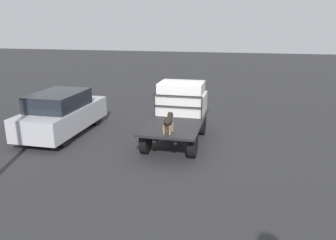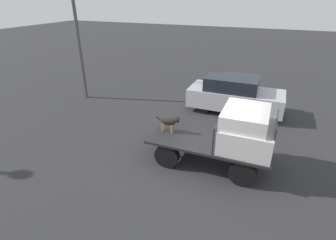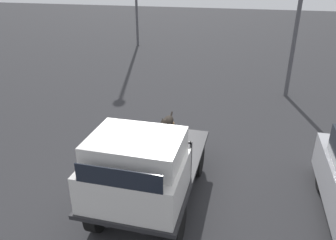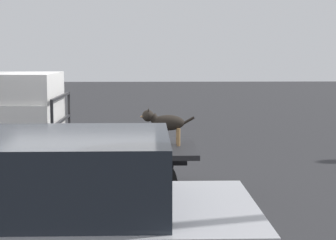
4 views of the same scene
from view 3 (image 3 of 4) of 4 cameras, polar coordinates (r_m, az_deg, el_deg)
The scene contains 5 objects.
ground_plane at distance 7.62m, azimuth -2.50°, elevation -13.24°, with size 80.00×80.00×0.00m, color #2D2D30.
flatbed_truck at distance 7.26m, azimuth -2.59°, elevation -9.46°, with size 3.79×1.89×0.85m.
truck_cab at distance 5.98m, azimuth -5.68°, elevation -8.58°, with size 1.50×1.77×1.18m.
truck_headboard at distance 6.62m, azimuth -3.39°, elevation -5.06°, with size 0.04×1.77×0.83m.
dog at distance 8.12m, azimuth -0.12°, elevation -0.46°, with size 0.90×0.26×0.62m.
Camera 3 is at (5.73, 1.79, 4.69)m, focal length 35.00 mm.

